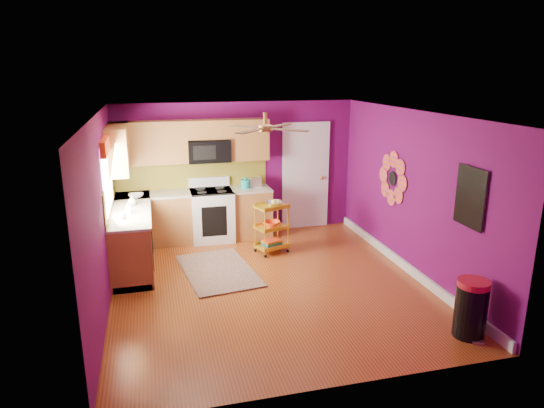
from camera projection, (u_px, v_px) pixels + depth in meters
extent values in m
plane|color=maroon|center=(269.00, 284.00, 7.18)|extent=(5.00, 5.00, 0.00)
cube|color=#5F0A55|center=(237.00, 169.00, 9.18)|extent=(4.50, 0.04, 2.50)
cube|color=#5F0A55|center=(333.00, 273.00, 4.51)|extent=(4.50, 0.04, 2.50)
cube|color=#5F0A55|center=(102.00, 214.00, 6.31)|extent=(0.04, 5.00, 2.50)
cube|color=#5F0A55|center=(412.00, 193.00, 7.38)|extent=(0.04, 5.00, 2.50)
cube|color=silver|center=(269.00, 114.00, 6.51)|extent=(4.50, 5.00, 0.04)
cube|color=white|center=(405.00, 265.00, 7.69)|extent=(0.05, 4.90, 0.14)
cube|color=brown|center=(133.00, 237.00, 7.86)|extent=(0.60, 2.30, 0.90)
cube|color=brown|center=(196.00, 217.00, 8.91)|extent=(2.80, 0.60, 0.90)
cube|color=beige|center=(130.00, 209.00, 7.73)|extent=(0.63, 2.30, 0.04)
cube|color=beige|center=(194.00, 192.00, 8.79)|extent=(2.80, 0.63, 0.04)
cube|color=black|center=(134.00, 260.00, 7.97)|extent=(0.54, 2.30, 0.10)
cube|color=black|center=(196.00, 237.00, 9.02)|extent=(2.80, 0.54, 0.10)
cube|color=white|center=(212.00, 216.00, 8.95)|extent=(0.76, 0.66, 0.92)
cube|color=black|center=(211.00, 191.00, 8.83)|extent=(0.76, 0.62, 0.03)
cube|color=white|center=(209.00, 182.00, 9.06)|extent=(0.76, 0.06, 0.18)
cube|color=black|center=(214.00, 221.00, 8.65)|extent=(0.45, 0.02, 0.55)
cube|color=brown|center=(149.00, 143.00, 8.49)|extent=(1.32, 0.33, 0.75)
cube|color=brown|center=(248.00, 139.00, 8.91)|extent=(0.72, 0.33, 0.75)
cube|color=brown|center=(208.00, 129.00, 8.68)|extent=(0.76, 0.33, 0.34)
cube|color=brown|center=(118.00, 148.00, 7.92)|extent=(0.33, 1.30, 0.75)
cube|color=black|center=(209.00, 151.00, 8.75)|extent=(0.76, 0.38, 0.40)
cube|color=olive|center=(192.00, 174.00, 8.98)|extent=(2.80, 0.01, 0.51)
cube|color=olive|center=(110.00, 193.00, 7.59)|extent=(0.01, 2.30, 0.51)
cube|color=white|center=(107.00, 175.00, 7.22)|extent=(0.03, 1.20, 1.00)
cube|color=#E64314|center=(106.00, 144.00, 7.10)|extent=(0.08, 1.35, 0.22)
cube|color=white|center=(305.00, 177.00, 9.54)|extent=(0.85, 0.04, 2.05)
cube|color=white|center=(306.00, 177.00, 9.52)|extent=(0.95, 0.02, 2.15)
sphere|color=#BF8C3F|center=(321.00, 178.00, 9.57)|extent=(0.07, 0.07, 0.07)
cylinder|color=black|center=(392.00, 179.00, 7.91)|extent=(0.01, 0.24, 0.24)
cube|color=#1CA3B6|center=(471.00, 197.00, 5.99)|extent=(0.03, 0.52, 0.72)
cube|color=black|center=(470.00, 197.00, 5.98)|extent=(0.01, 0.56, 0.76)
cylinder|color=#BF8C3F|center=(265.00, 118.00, 6.72)|extent=(0.06, 0.06, 0.16)
cylinder|color=#BF8C3F|center=(265.00, 128.00, 6.75)|extent=(0.20, 0.20, 0.08)
cube|color=#4C2D19|center=(279.00, 126.00, 7.07)|extent=(0.47, 0.47, 0.01)
cube|color=#4C2D19|center=(243.00, 127.00, 6.94)|extent=(0.47, 0.47, 0.01)
cube|color=#4C2D19|center=(250.00, 131.00, 6.44)|extent=(0.47, 0.47, 0.01)
cube|color=#4C2D19|center=(289.00, 130.00, 6.57)|extent=(0.47, 0.47, 0.01)
cube|color=black|center=(218.00, 270.00, 7.64)|extent=(1.24, 1.80, 0.02)
cylinder|color=gold|center=(265.00, 233.00, 8.07)|extent=(0.02, 0.02, 0.80)
cylinder|color=gold|center=(288.00, 228.00, 8.31)|extent=(0.02, 0.02, 0.80)
cylinder|color=gold|center=(255.00, 228.00, 8.33)|extent=(0.02, 0.02, 0.80)
cylinder|color=gold|center=(278.00, 223.00, 8.57)|extent=(0.02, 0.02, 0.80)
sphere|color=black|center=(265.00, 256.00, 8.18)|extent=(0.06, 0.06, 0.06)
sphere|color=black|center=(288.00, 251.00, 8.42)|extent=(0.06, 0.06, 0.06)
sphere|color=black|center=(255.00, 250.00, 8.44)|extent=(0.06, 0.06, 0.06)
sphere|color=black|center=(278.00, 245.00, 8.69)|extent=(0.06, 0.06, 0.06)
cube|color=gold|center=(272.00, 207.00, 8.22)|extent=(0.61, 0.52, 0.03)
cube|color=gold|center=(272.00, 227.00, 8.32)|extent=(0.61, 0.52, 0.03)
cube|color=gold|center=(272.00, 246.00, 8.41)|extent=(0.61, 0.52, 0.03)
imported|color=beige|center=(274.00, 203.00, 8.23)|extent=(0.36, 0.36, 0.07)
sphere|color=yellow|center=(274.00, 202.00, 8.23)|extent=(0.09, 0.09, 0.09)
imported|color=#E64314|center=(272.00, 224.00, 8.30)|extent=(0.37, 0.37, 0.09)
cube|color=navy|center=(272.00, 244.00, 8.40)|extent=(0.36, 0.31, 0.04)
cube|color=#267233|center=(272.00, 242.00, 8.39)|extent=(0.36, 0.31, 0.03)
cube|color=#E64314|center=(272.00, 240.00, 8.38)|extent=(0.36, 0.31, 0.03)
cylinder|color=black|center=(471.00, 311.00, 5.72)|extent=(0.48, 0.48, 0.64)
cylinder|color=#B61A2B|center=(474.00, 284.00, 5.62)|extent=(0.37, 0.37, 0.07)
cube|color=beige|center=(478.00, 342.00, 5.63)|extent=(0.14, 0.11, 0.03)
cylinder|color=teal|center=(245.00, 184.00, 8.98)|extent=(0.18, 0.18, 0.16)
sphere|color=teal|center=(245.00, 179.00, 8.96)|extent=(0.06, 0.06, 0.06)
cube|color=beige|center=(255.00, 182.00, 9.09)|extent=(0.22, 0.15, 0.18)
imported|color=#EA3F72|center=(128.00, 208.00, 7.40)|extent=(0.08, 0.08, 0.18)
imported|color=white|center=(132.00, 200.00, 7.86)|extent=(0.13, 0.13, 0.17)
imported|color=white|center=(136.00, 196.00, 8.34)|extent=(0.26, 0.26, 0.06)
imported|color=white|center=(122.00, 216.00, 7.15)|extent=(0.12, 0.12, 0.09)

